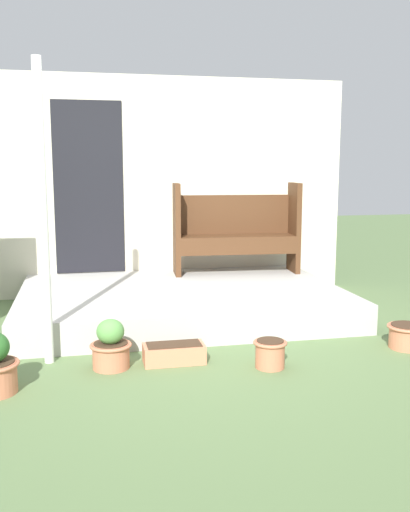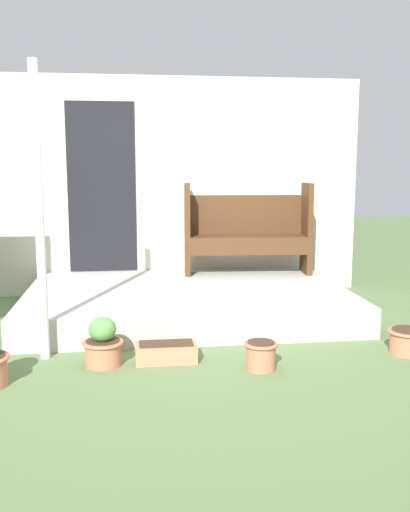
{
  "view_description": "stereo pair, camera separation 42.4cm",
  "coord_description": "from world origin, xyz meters",
  "px_view_note": "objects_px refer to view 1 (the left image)",
  "views": [
    {
      "loc": [
        -0.96,
        -4.64,
        1.55
      ],
      "look_at": [
        0.12,
        0.39,
        0.74
      ],
      "focal_mm": 40.0,
      "sensor_mm": 36.0,
      "label": 1
    },
    {
      "loc": [
        -0.54,
        -4.71,
        1.55
      ],
      "look_at": [
        0.12,
        0.39,
        0.74
      ],
      "focal_mm": 40.0,
      "sensor_mm": 36.0,
      "label": 2
    }
  ],
  "objects_px": {
    "flower_pot_middle": "(111,347)",
    "flower_pot_right": "(270,352)",
    "support_post": "(43,215)",
    "bench": "(236,228)",
    "flower_pot_far_right": "(407,335)",
    "planter_box_rect": "(174,353)"
  },
  "relations": [
    {
      "from": "support_post",
      "to": "planter_box_rect",
      "type": "relative_size",
      "value": 4.85
    },
    {
      "from": "flower_pot_middle",
      "to": "flower_pot_right",
      "type": "bearing_deg",
      "value": -11.52
    },
    {
      "from": "flower_pot_far_right",
      "to": "planter_box_rect",
      "type": "height_order",
      "value": "flower_pot_far_right"
    },
    {
      "from": "support_post",
      "to": "flower_pot_far_right",
      "type": "relative_size",
      "value": 6.83
    },
    {
      "from": "flower_pot_far_right",
      "to": "support_post",
      "type": "bearing_deg",
      "value": 174.83
    },
    {
      "from": "bench",
      "to": "planter_box_rect",
      "type": "xyz_separation_m",
      "value": [
        -1.1,
        -2.2,
        -0.75
      ]
    },
    {
      "from": "flower_pot_far_right",
      "to": "planter_box_rect",
      "type": "distance_m",
      "value": 2.02
    },
    {
      "from": "support_post",
      "to": "planter_box_rect",
      "type": "distance_m",
      "value": 1.48
    },
    {
      "from": "support_post",
      "to": "flower_pot_middle",
      "type": "distance_m",
      "value": 1.14
    },
    {
      "from": "flower_pot_far_right",
      "to": "flower_pot_right",
      "type": "bearing_deg",
      "value": -170.82
    },
    {
      "from": "flower_pot_middle",
      "to": "flower_pot_far_right",
      "type": "distance_m",
      "value": 2.51
    },
    {
      "from": "support_post",
      "to": "bench",
      "type": "distance_m",
      "value": 2.89
    },
    {
      "from": "flower_pot_middle",
      "to": "planter_box_rect",
      "type": "bearing_deg",
      "value": 2.21
    },
    {
      "from": "planter_box_rect",
      "to": "bench",
      "type": "bearing_deg",
      "value": 63.49
    },
    {
      "from": "support_post",
      "to": "flower_pot_middle",
      "type": "xyz_separation_m",
      "value": [
        0.48,
        -0.24,
        -1.01
      ]
    },
    {
      "from": "support_post",
      "to": "flower_pot_right",
      "type": "height_order",
      "value": "support_post"
    },
    {
      "from": "flower_pot_middle",
      "to": "planter_box_rect",
      "type": "relative_size",
      "value": 0.8
    },
    {
      "from": "support_post",
      "to": "planter_box_rect",
      "type": "height_order",
      "value": "support_post"
    },
    {
      "from": "flower_pot_right",
      "to": "flower_pot_far_right",
      "type": "height_order",
      "value": "flower_pot_right"
    },
    {
      "from": "flower_pot_right",
      "to": "flower_pot_far_right",
      "type": "xyz_separation_m",
      "value": [
        1.31,
        0.21,
        -0.01
      ]
    },
    {
      "from": "flower_pot_right",
      "to": "support_post",
      "type": "bearing_deg",
      "value": 164.05
    },
    {
      "from": "support_post",
      "to": "flower_pot_middle",
      "type": "relative_size",
      "value": 6.05
    }
  ]
}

